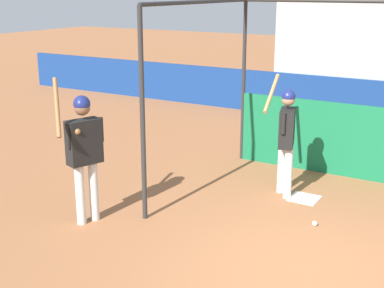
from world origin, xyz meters
TOP-DOWN VIEW (x-y plane):
  - ground_plane at (0.00, 0.00)m, footprint 60.00×60.00m
  - batting_cage at (-0.75, 2.94)m, footprint 3.60×3.34m
  - home_plate at (-0.76, 2.15)m, footprint 0.44×0.44m
  - player_batter at (-1.12, 2.15)m, footprint 0.60×0.85m
  - player_waiting at (-3.15, -0.24)m, footprint 0.52×0.81m
  - baseball at (-0.31, 1.26)m, footprint 0.07×0.07m

SIDE VIEW (x-z plane):
  - ground_plane at x=0.00m, z-range 0.00..0.00m
  - home_plate at x=-0.76m, z-range 0.00..0.02m
  - baseball at x=-0.31m, z-range 0.00..0.07m
  - player_batter at x=-1.12m, z-range 0.11..1.97m
  - player_waiting at x=-3.15m, z-range 0.08..2.16m
  - batting_cage at x=-0.75m, z-range -0.25..2.78m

